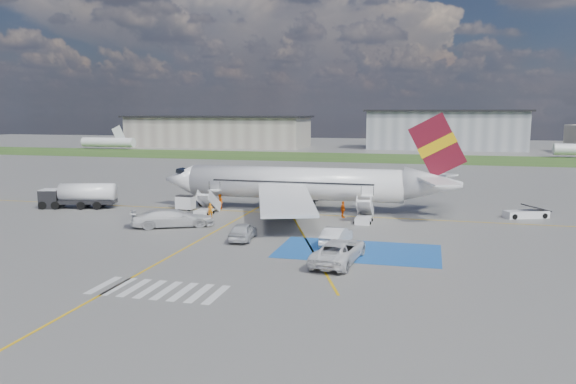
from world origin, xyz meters
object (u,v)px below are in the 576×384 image
Objects in this scene: fuel_tanker at (79,198)px; car_silver_a at (243,231)px; belt_loader at (526,214)px; van_white_b at (173,215)px; gpu_cart at (185,203)px; van_white_a at (339,247)px; airliner at (307,184)px; car_silver_b at (336,236)px.

fuel_tanker is 1.94× the size of car_silver_a.
fuel_tanker reaches higher than belt_loader.
fuel_tanker is 53.74m from belt_loader.
van_white_b is at bearing -38.65° from fuel_tanker.
van_white_a is (22.09, -19.05, 0.40)m from gpu_cart.
airliner is at bearing 161.60° from belt_loader.
van_white_b is (-36.77, -14.58, 0.86)m from belt_loader.
airliner is 28.65m from fuel_tanker.
fuel_tanker reaches higher than car_silver_b.
airliner is at bearing -4.12° from fuel_tanker.
airliner reaches higher than car_silver_b.
airliner reaches higher than gpu_cart.
airliner is at bearing 14.68° from gpu_cart.
fuel_tanker is 36.35m from car_silver_b.
van_white_b is (-11.66, -12.44, -2.14)m from airliner.
gpu_cart is at bearing -35.37° from van_white_a.
car_silver_b is (34.47, -11.53, -0.47)m from fuel_tanker.
van_white_b is at bearing -133.13° from airliner.
car_silver_a is 0.77× the size of van_white_b.
gpu_cart reaches higher than belt_loader.
airliner is 3.89× the size of fuel_tanker.
airliner reaches higher than van_white_b.
fuel_tanker is at bearing -167.46° from gpu_cart.
belt_loader is (53.29, 6.89, -0.92)m from fuel_tanker.
van_white_a is at bearing -36.70° from gpu_cart.
gpu_cart is 10.16m from van_white_b.
van_white_a is at bearing -39.28° from fuel_tanker.
car_silver_a is at bearing -38.16° from fuel_tanker.
airliner is 15.14m from gpu_cart.
gpu_cart is 0.44× the size of car_silver_b.
gpu_cart is at bearing 163.73° from belt_loader.
van_white_a is 1.02× the size of van_white_b.
airliner is at bearing -104.49° from car_silver_a.
car_silver_b is at bearing -158.88° from belt_loader.
car_silver_b is at bearing -32.20° from fuel_tanker.
van_white_a is 21.25m from van_white_b.
gpu_cart is 29.17m from van_white_a.
gpu_cart is 0.46× the size of car_silver_a.
airliner is 17.18m from van_white_b.
car_silver_b reaches higher than car_silver_a.
airliner is 16.27× the size of gpu_cart.
fuel_tanker is 1.48× the size of van_white_b.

